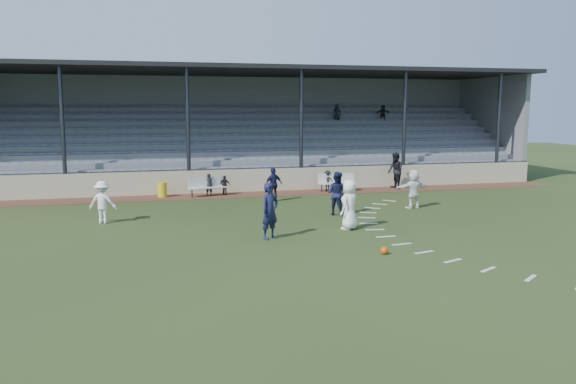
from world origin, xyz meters
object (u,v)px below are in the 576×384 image
at_px(bench_right, 337,181).
at_px(player_navy_lead, 270,211).
at_px(bench_left, 208,185).
at_px(football, 384,251).
at_px(trash_bin, 162,190).
at_px(official, 395,171).
at_px(player_white_lead, 349,205).

xyz_separation_m(bench_right, player_navy_lead, (-5.74, -9.87, 0.37)).
relative_size(bench_left, football, 8.56).
bearing_deg(trash_bin, official, -0.58).
bearing_deg(official, player_white_lead, -34.04).
distance_m(bench_right, player_white_lead, 9.44).
bearing_deg(player_navy_lead, official, 15.52).
xyz_separation_m(football, official, (6.20, 12.78, 0.89)).
xyz_separation_m(football, player_navy_lead, (-2.93, 2.84, 0.84)).
relative_size(bench_right, trash_bin, 2.77).
bearing_deg(player_white_lead, football, 44.60).
bearing_deg(bench_right, player_navy_lead, -117.42).
distance_m(bench_left, player_white_lead, 9.99).
bearing_deg(football, trash_bin, 115.80).
height_order(bench_left, bench_right, same).
bearing_deg(bench_left, football, -86.57).
height_order(bench_right, official, official).
bearing_deg(official, football, -26.65).
distance_m(trash_bin, football, 14.34).
relative_size(trash_bin, player_navy_lead, 0.38).
relative_size(football, player_navy_lead, 0.12).
height_order(football, official, official).
xyz_separation_m(bench_left, football, (4.00, -12.69, -0.47)).
xyz_separation_m(bench_right, official, (3.40, 0.08, 0.43)).
bearing_deg(trash_bin, football, -64.20).
xyz_separation_m(player_white_lead, player_navy_lead, (-3.13, -0.79, 0.05)).
distance_m(bench_left, bench_right, 6.81).
bearing_deg(trash_bin, player_navy_lead, -71.82).
height_order(trash_bin, player_navy_lead, player_navy_lead).
relative_size(bench_left, player_navy_lead, 1.06).
height_order(bench_right, football, bench_right).
bearing_deg(official, trash_bin, -91.34).
bearing_deg(football, bench_left, 107.51).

